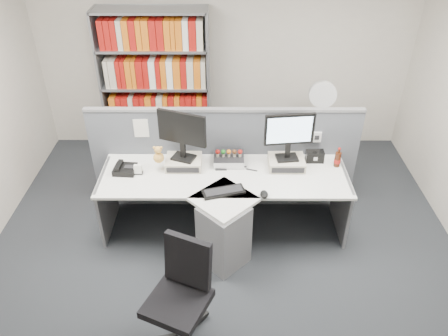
{
  "coord_description": "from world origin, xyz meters",
  "views": [
    {
      "loc": [
        0.01,
        -2.95,
        3.37
      ],
      "look_at": [
        0.0,
        0.65,
        0.92
      ],
      "focal_mm": 35.31,
      "sensor_mm": 36.0,
      "label": 1
    }
  ],
  "objects_px": {
    "monitor_left": "(182,132)",
    "desk_calendar": "(138,170)",
    "cola_bottle": "(338,159)",
    "speaker": "(315,156)",
    "office_chair": "(182,292)",
    "keyboard": "(223,192)",
    "desk_phone": "(125,169)",
    "monitor_right": "(289,133)",
    "filing_cabinet": "(316,147)",
    "mouse": "(264,194)",
    "desktop_pc": "(229,159)",
    "shelving_unit": "(156,88)",
    "desk": "(224,208)",
    "desk_fan": "(322,98)"
  },
  "relations": [
    {
      "from": "monitor_right",
      "to": "desktop_pc",
      "type": "relative_size",
      "value": 1.62
    },
    {
      "from": "speaker",
      "to": "filing_cabinet",
      "type": "bearing_deg",
      "value": 76.83
    },
    {
      "from": "desk",
      "to": "monitor_right",
      "type": "height_order",
      "value": "monitor_right"
    },
    {
      "from": "monitor_right",
      "to": "keyboard",
      "type": "relative_size",
      "value": 1.18
    },
    {
      "from": "desk",
      "to": "monitor_left",
      "type": "xyz_separation_m",
      "value": [
        -0.43,
        0.38,
        0.69
      ]
    },
    {
      "from": "speaker",
      "to": "cola_bottle",
      "type": "distance_m",
      "value": 0.25
    },
    {
      "from": "desk_fan",
      "to": "office_chair",
      "type": "height_order",
      "value": "desk_fan"
    },
    {
      "from": "monitor_left",
      "to": "shelving_unit",
      "type": "distance_m",
      "value": 1.55
    },
    {
      "from": "speaker",
      "to": "filing_cabinet",
      "type": "xyz_separation_m",
      "value": [
        0.21,
        0.91,
        -0.43
      ]
    },
    {
      "from": "mouse",
      "to": "desktop_pc",
      "type": "bearing_deg",
      "value": 119.56
    },
    {
      "from": "desk_fan",
      "to": "filing_cabinet",
      "type": "bearing_deg",
      "value": 90.0
    },
    {
      "from": "desk_phone",
      "to": "filing_cabinet",
      "type": "relative_size",
      "value": 0.34
    },
    {
      "from": "keyboard",
      "to": "office_chair",
      "type": "xyz_separation_m",
      "value": [
        -0.34,
        -1.08,
        -0.21
      ]
    },
    {
      "from": "desk",
      "to": "desk_fan",
      "type": "bearing_deg",
      "value": 49.38
    },
    {
      "from": "office_chair",
      "to": "desk_calendar",
      "type": "bearing_deg",
      "value": 111.71
    },
    {
      "from": "desktop_pc",
      "to": "shelving_unit",
      "type": "xyz_separation_m",
      "value": [
        -0.95,
        1.39,
        0.21
      ]
    },
    {
      "from": "monitor_right",
      "to": "speaker",
      "type": "height_order",
      "value": "monitor_right"
    },
    {
      "from": "speaker",
      "to": "desk_fan",
      "type": "bearing_deg",
      "value": 76.82
    },
    {
      "from": "cola_bottle",
      "to": "desk_fan",
      "type": "relative_size",
      "value": 0.4
    },
    {
      "from": "monitor_left",
      "to": "speaker",
      "type": "bearing_deg",
      "value": 4.25
    },
    {
      "from": "keyboard",
      "to": "desk_phone",
      "type": "relative_size",
      "value": 1.85
    },
    {
      "from": "desk_calendar",
      "to": "office_chair",
      "type": "distance_m",
      "value": 1.53
    },
    {
      "from": "monitor_left",
      "to": "mouse",
      "type": "height_order",
      "value": "monitor_left"
    },
    {
      "from": "desk_calendar",
      "to": "office_chair",
      "type": "height_order",
      "value": "office_chair"
    },
    {
      "from": "desk_phone",
      "to": "shelving_unit",
      "type": "distance_m",
      "value": 1.6
    },
    {
      "from": "shelving_unit",
      "to": "monitor_right",
      "type": "bearing_deg",
      "value": -43.06
    },
    {
      "from": "desk",
      "to": "monitor_right",
      "type": "distance_m",
      "value": 1.03
    },
    {
      "from": "desk",
      "to": "speaker",
      "type": "height_order",
      "value": "speaker"
    },
    {
      "from": "monitor_right",
      "to": "keyboard",
      "type": "xyz_separation_m",
      "value": [
        -0.67,
        -0.47,
        -0.4
      ]
    },
    {
      "from": "monitor_left",
      "to": "desk_phone",
      "type": "xyz_separation_m",
      "value": [
        -0.62,
        -0.11,
        -0.39
      ]
    },
    {
      "from": "desk_phone",
      "to": "desk_fan",
      "type": "bearing_deg",
      "value": 26.59
    },
    {
      "from": "desk_phone",
      "to": "desk",
      "type": "bearing_deg",
      "value": -14.6
    },
    {
      "from": "keyboard",
      "to": "mouse",
      "type": "distance_m",
      "value": 0.4
    },
    {
      "from": "speaker",
      "to": "filing_cabinet",
      "type": "height_order",
      "value": "speaker"
    },
    {
      "from": "desk",
      "to": "desktop_pc",
      "type": "bearing_deg",
      "value": 83.74
    },
    {
      "from": "monitor_left",
      "to": "desk_calendar",
      "type": "xyz_separation_m",
      "value": [
        -0.47,
        -0.14,
        -0.38
      ]
    },
    {
      "from": "desk",
      "to": "desktop_pc",
      "type": "relative_size",
      "value": 8.03
    },
    {
      "from": "desktop_pc",
      "to": "cola_bottle",
      "type": "height_order",
      "value": "cola_bottle"
    },
    {
      "from": "desk_calendar",
      "to": "office_chair",
      "type": "xyz_separation_m",
      "value": [
        0.56,
        -1.4,
        -0.25
      ]
    },
    {
      "from": "speaker",
      "to": "monitor_right",
      "type": "bearing_deg",
      "value": -161.7
    },
    {
      "from": "desktop_pc",
      "to": "office_chair",
      "type": "xyz_separation_m",
      "value": [
        -0.39,
        -1.62,
        -0.24
      ]
    },
    {
      "from": "keyboard",
      "to": "desk",
      "type": "bearing_deg",
      "value": 86.79
    },
    {
      "from": "desk_calendar",
      "to": "filing_cabinet",
      "type": "distance_m",
      "value": 2.43
    },
    {
      "from": "mouse",
      "to": "shelving_unit",
      "type": "bearing_deg",
      "value": 123.0
    },
    {
      "from": "desktop_pc",
      "to": "mouse",
      "type": "distance_m",
      "value": 0.69
    },
    {
      "from": "keyboard",
      "to": "desk_calendar",
      "type": "distance_m",
      "value": 0.95
    },
    {
      "from": "desk_phone",
      "to": "shelving_unit",
      "type": "xyz_separation_m",
      "value": [
        0.15,
        1.58,
        0.22
      ]
    },
    {
      "from": "monitor_right",
      "to": "cola_bottle",
      "type": "relative_size",
      "value": 2.34
    },
    {
      "from": "desktop_pc",
      "to": "filing_cabinet",
      "type": "distance_m",
      "value": 1.54
    },
    {
      "from": "cola_bottle",
      "to": "speaker",
      "type": "bearing_deg",
      "value": 157.07
    }
  ]
}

